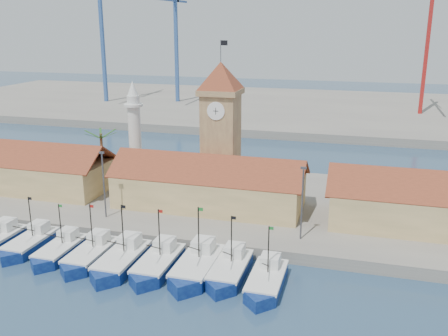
% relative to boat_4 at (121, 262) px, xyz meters
% --- Properties ---
extents(ground, '(400.00, 400.00, 0.00)m').
position_rel_boat_4_xyz_m(ground, '(4.79, -1.95, -0.79)').
color(ground, navy).
rests_on(ground, ground).
extents(quay, '(140.00, 32.00, 1.50)m').
position_rel_boat_4_xyz_m(quay, '(4.79, 22.05, -0.04)').
color(quay, gray).
rests_on(quay, ground).
extents(terminal, '(240.00, 80.00, 2.00)m').
position_rel_boat_4_xyz_m(terminal, '(4.79, 108.05, 0.21)').
color(terminal, gray).
rests_on(terminal, ground).
extents(boat_1, '(3.32, 9.10, 6.88)m').
position_rel_boat_4_xyz_m(boat_1, '(-12.92, 1.29, -0.08)').
color(boat_1, '#0B1855').
rests_on(boat_1, ground).
extents(boat_2, '(3.22, 8.81, 6.67)m').
position_rel_boat_4_xyz_m(boat_2, '(-8.31, 0.59, -0.10)').
color(boat_2, '#0B1855').
rests_on(boat_2, ground).
extents(boat_3, '(3.44, 9.41, 7.12)m').
position_rel_boat_4_xyz_m(boat_3, '(-4.15, 0.40, -0.05)').
color(boat_3, '#0B1855').
rests_on(boat_3, ground).
extents(boat_4, '(3.69, 10.11, 7.65)m').
position_rel_boat_4_xyz_m(boat_4, '(0.00, 0.00, 0.00)').
color(boat_4, '#0B1855').
rests_on(boat_4, ground).
extents(boat_5, '(3.57, 9.79, 7.40)m').
position_rel_boat_4_xyz_m(boat_5, '(4.25, 0.41, -0.03)').
color(boat_5, '#0B1855').
rests_on(boat_5, ground).
extents(boat_6, '(3.85, 10.54, 7.97)m').
position_rel_boat_4_xyz_m(boat_6, '(8.67, 0.81, 0.03)').
color(boat_6, '#0B1855').
rests_on(boat_6, ground).
extents(boat_7, '(3.48, 9.54, 7.22)m').
position_rel_boat_4_xyz_m(boat_7, '(12.30, 1.17, -0.04)').
color(boat_7, '#0B1855').
rests_on(boat_7, ground).
extents(boat_8, '(3.39, 9.28, 7.02)m').
position_rel_boat_4_xyz_m(boat_8, '(16.58, -0.06, -0.07)').
color(boat_8, '#0B1855').
rests_on(boat_8, ground).
extents(hall_left, '(31.20, 10.13, 7.61)m').
position_rel_boat_4_xyz_m(hall_left, '(-27.21, 18.05, 3.20)').
color(hall_left, '#E2BE7C').
rests_on(hall_left, quay).
extents(hall_center, '(27.04, 10.13, 7.61)m').
position_rel_boat_4_xyz_m(hall_center, '(4.79, 18.05, 3.20)').
color(hall_center, '#E2BE7C').
rests_on(hall_center, quay).
extents(clock_tower, '(5.80, 5.80, 22.70)m').
position_rel_boat_4_xyz_m(clock_tower, '(4.79, 24.05, 11.17)').
color(clock_tower, tan).
rests_on(clock_tower, quay).
extents(minaret, '(3.00, 3.00, 16.30)m').
position_rel_boat_4_xyz_m(minaret, '(-10.21, 26.05, 8.94)').
color(minaret, silver).
rests_on(minaret, quay).
extents(palm_tree, '(5.60, 5.03, 8.39)m').
position_rel_boat_4_xyz_m(palm_tree, '(-15.21, 24.05, 5.45)').
color(palm_tree, brown).
rests_on(palm_tree, quay).
extents(lamp_posts, '(80.70, 0.25, 9.03)m').
position_rel_boat_4_xyz_m(lamp_posts, '(5.29, 10.05, 5.69)').
color(lamp_posts, '#3F3F44').
rests_on(lamp_posts, quay).
extents(crane_blue_far, '(1.00, 35.78, 47.90)m').
position_rel_boat_4_xyz_m(crane_blue_far, '(-56.01, 98.36, 28.03)').
color(crane_blue_far, '#33599B').
rests_on(crane_blue_far, terminal).
extents(crane_blue_near, '(1.00, 33.99, 39.06)m').
position_rel_boat_4_xyz_m(crane_blue_near, '(-33.50, 104.36, 22.99)').
color(crane_blue_near, '#33599B').
rests_on(crane_blue_near, terminal).
extents(crane_red_right, '(1.00, 34.09, 44.75)m').
position_rel_boat_4_xyz_m(crane_red_right, '(40.29, 101.52, 26.16)').
color(crane_red_right, '#AD1D1A').
rests_on(crane_red_right, terminal).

